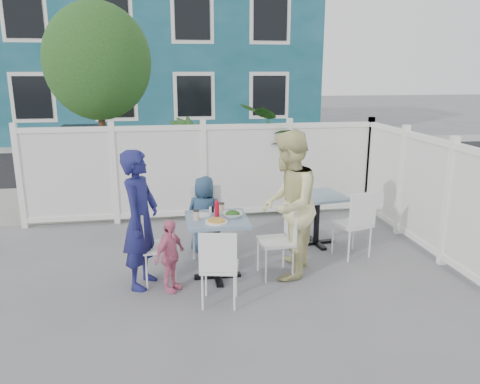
{
  "coord_description": "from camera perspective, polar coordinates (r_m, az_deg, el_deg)",
  "views": [
    {
      "loc": [
        -0.5,
        -5.21,
        2.46
      ],
      "look_at": [
        0.4,
        0.44,
        0.96
      ],
      "focal_mm": 35.0,
      "sensor_mm": 36.0,
      "label": 1
    }
  ],
  "objects": [
    {
      "name": "ground",
      "position": [
        5.78,
        -3.27,
        -10.55
      ],
      "size": [
        80.0,
        80.0,
        0.0
      ],
      "primitive_type": "plane",
      "color": "slate"
    },
    {
      "name": "near_sidewalk",
      "position": [
        9.35,
        -5.65,
        -0.64
      ],
      "size": [
        24.0,
        2.6,
        0.01
      ],
      "primitive_type": "cube",
      "color": "gray",
      "rests_on": "ground"
    },
    {
      "name": "street",
      "position": [
        12.95,
        -6.67,
        3.62
      ],
      "size": [
        24.0,
        5.0,
        0.01
      ],
      "primitive_type": "cube",
      "color": "black",
      "rests_on": "ground"
    },
    {
      "name": "far_sidewalk",
      "position": [
        16.01,
        -7.17,
        5.71
      ],
      "size": [
        24.0,
        1.6,
        0.01
      ],
      "primitive_type": "cube",
      "color": "gray",
      "rests_on": "ground"
    },
    {
      "name": "building",
      "position": [
        19.21,
        -9.4,
        16.08
      ],
      "size": [
        11.0,
        6.0,
        6.0
      ],
      "color": "#134D5A",
      "rests_on": "ground"
    },
    {
      "name": "fence_back",
      "position": [
        7.82,
        -4.42,
        2.22
      ],
      "size": [
        5.86,
        0.08,
        1.6
      ],
      "color": "white",
      "rests_on": "ground"
    },
    {
      "name": "fence_right",
      "position": [
        6.99,
        21.36,
        -0.26
      ],
      "size": [
        0.08,
        3.66,
        1.6
      ],
      "rotation": [
        0.0,
        0.0,
        1.57
      ],
      "color": "white",
      "rests_on": "ground"
    },
    {
      "name": "tree",
      "position": [
        8.58,
        -16.98,
        14.92
      ],
      "size": [
        1.8,
        1.62,
        3.59
      ],
      "color": "#382316",
      "rests_on": "ground"
    },
    {
      "name": "utility_cabinet",
      "position": [
        9.5,
        -18.23,
        3.18
      ],
      "size": [
        0.76,
        0.55,
        1.38
      ],
      "primitive_type": "cube",
      "rotation": [
        0.0,
        0.0,
        0.03
      ],
      "color": "gold",
      "rests_on": "ground"
    },
    {
      "name": "potted_shrub_a",
      "position": [
        8.48,
        -5.91,
        3.41
      ],
      "size": [
        1.29,
        1.29,
        1.64
      ],
      "primitive_type": "imported",
      "rotation": [
        0.0,
        0.0,
        0.67
      ],
      "color": "#1A3A13",
      "rests_on": "ground"
    },
    {
      "name": "potted_shrub_b",
      "position": [
        8.59,
        4.71,
        4.45
      ],
      "size": [
        1.84,
        2.0,
        1.89
      ],
      "primitive_type": "imported",
      "rotation": [
        0.0,
        0.0,
        4.95
      ],
      "color": "#1A3A13",
      "rests_on": "ground"
    },
    {
      "name": "main_table",
      "position": [
        5.6,
        -2.83,
        -4.85
      ],
      "size": [
        0.73,
        0.73,
        0.77
      ],
      "rotation": [
        0.0,
        0.0,
        -0.0
      ],
      "color": "slate",
      "rests_on": "ground"
    },
    {
      "name": "spare_table",
      "position": [
        6.77,
        9.4,
        -1.7
      ],
      "size": [
        0.8,
        0.8,
        0.74
      ],
      "rotation": [
        0.0,
        0.0,
        0.14
      ],
      "color": "slate",
      "rests_on": "ground"
    },
    {
      "name": "chair_left",
      "position": [
        5.61,
        -10.73,
        -5.85
      ],
      "size": [
        0.43,
        0.45,
        0.89
      ],
      "rotation": [
        0.0,
        0.0,
        -1.46
      ],
      "color": "white",
      "rests_on": "ground"
    },
    {
      "name": "chair_right",
      "position": [
        5.71,
        5.12,
        -5.16
      ],
      "size": [
        0.42,
        0.44,
        0.91
      ],
      "rotation": [
        0.0,
        0.0,
        1.64
      ],
      "color": "white",
      "rests_on": "ground"
    },
    {
      "name": "chair_back",
      "position": [
        6.42,
        -4.12,
        -2.76
      ],
      "size": [
        0.44,
        0.43,
        0.93
      ],
      "rotation": [
        0.0,
        0.0,
        3.09
      ],
      "color": "white",
      "rests_on": "ground"
    },
    {
      "name": "chair_near",
      "position": [
        4.96,
        -2.6,
        -8.6
      ],
      "size": [
        0.46,
        0.45,
        0.86
      ],
      "rotation": [
        0.0,
        0.0,
        -0.2
      ],
      "color": "white",
      "rests_on": "ground"
    },
    {
      "name": "chair_spare",
      "position": [
        6.41,
        14.03,
        -3.26
      ],
      "size": [
        0.52,
        0.52,
        0.93
      ],
      "rotation": [
        0.0,
        0.0,
        0.31
      ],
      "color": "white",
      "rests_on": "ground"
    },
    {
      "name": "man",
      "position": [
        5.46,
        -12.05,
        -3.31
      ],
      "size": [
        0.56,
        0.68,
        1.61
      ],
      "primitive_type": "imported",
      "rotation": [
        0.0,
        0.0,
        1.23
      ],
      "color": "navy",
      "rests_on": "ground"
    },
    {
      "name": "woman",
      "position": [
        5.62,
        5.84,
        -1.6
      ],
      "size": [
        0.97,
        1.07,
        1.79
      ],
      "primitive_type": "imported",
      "rotation": [
        0.0,
        0.0,
        -1.98
      ],
      "color": "#D2C84A",
      "rests_on": "ground"
    },
    {
      "name": "boy",
      "position": [
        6.44,
        -4.34,
        -2.76
      ],
      "size": [
        0.62,
        0.51,
        1.07
      ],
      "primitive_type": "imported",
      "rotation": [
        0.0,
        0.0,
        2.75
      ],
      "color": "navy",
      "rests_on": "ground"
    },
    {
      "name": "toddler",
      "position": [
        5.39,
        -8.56,
        -7.68
      ],
      "size": [
        0.47,
        0.52,
        0.85
      ],
      "primitive_type": "imported",
      "rotation": [
        0.0,
        0.0,
        0.91
      ],
      "color": "pink",
      "rests_on": "ground"
    },
    {
      "name": "plate_main",
      "position": [
        5.38,
        -2.89,
        -3.65
      ],
      "size": [
        0.26,
        0.26,
        0.02
      ],
      "primitive_type": "cylinder",
      "color": "white",
      "rests_on": "main_table"
    },
    {
      "name": "plate_side",
      "position": [
        5.62,
        -4.69,
        -2.87
      ],
      "size": [
        0.21,
        0.21,
        0.01
      ],
      "primitive_type": "cylinder",
      "color": "white",
      "rests_on": "main_table"
    },
    {
      "name": "salad_bowl",
      "position": [
        5.55,
        -0.91,
        -2.82
      ],
      "size": [
        0.23,
        0.23,
        0.06
      ],
      "primitive_type": "imported",
      "color": "white",
      "rests_on": "main_table"
    },
    {
      "name": "coffee_cup_a",
      "position": [
        5.46,
        -5.36,
        -2.88
      ],
      "size": [
        0.07,
        0.07,
        0.11
      ],
      "primitive_type": "cylinder",
      "color": "beige",
      "rests_on": "main_table"
    },
    {
      "name": "coffee_cup_b",
      "position": [
        5.73,
        -2.28,
        -1.98
      ],
      "size": [
        0.07,
        0.07,
        0.11
      ],
      "primitive_type": "cylinder",
      "color": "beige",
      "rests_on": "main_table"
    },
    {
      "name": "ketchup_bottle",
      "position": [
        5.57,
        -2.84,
        -2.12
      ],
      "size": [
        0.06,
        0.06,
        0.18
      ],
      "primitive_type": "cylinder",
      "color": "#AF0B1D",
      "rests_on": "main_table"
    },
    {
      "name": "salt_shaker",
      "position": [
        5.75,
        -3.62,
        -2.16
      ],
      "size": [
        0.03,
        0.03,
        0.07
      ],
      "primitive_type": "cylinder",
      "color": "white",
      "rests_on": "main_table"
    },
    {
      "name": "pepper_shaker",
      "position": [
        5.75,
        -3.36,
        -2.12
      ],
      "size": [
        0.03,
        0.03,
        0.07
      ],
      "primitive_type": "cylinder",
      "color": "black",
      "rests_on": "main_table"
    }
  ]
}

